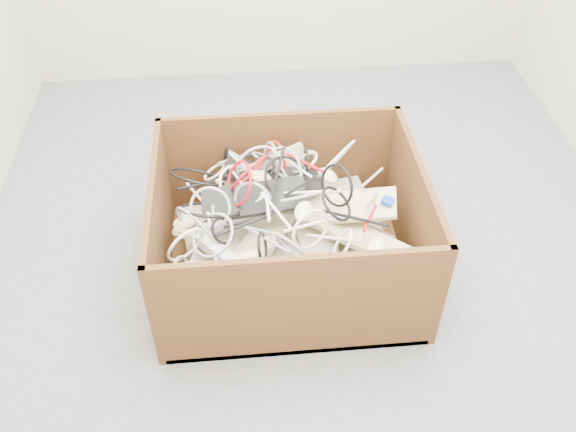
{
  "coord_description": "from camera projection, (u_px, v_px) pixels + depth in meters",
  "views": [
    {
      "loc": [
        -0.29,
        -2.05,
        2.0
      ],
      "look_at": [
        -0.12,
        -0.2,
        0.3
      ],
      "focal_mm": 38.83,
      "sensor_mm": 36.0,
      "label": 1
    }
  ],
  "objects": [
    {
      "name": "cardboard_box",
      "position": [
        285.0,
        247.0,
        2.61
      ],
      "size": [
        1.06,
        0.88,
        0.53
      ],
      "color": "#3F2D0F",
      "rests_on": "ground"
    },
    {
      "name": "vga_plug",
      "position": [
        387.0,
        201.0,
        2.5
      ],
      "size": [
        0.06,
        0.06,
        0.03
      ],
      "primitive_type": "cube",
      "rotation": [
        0.09,
        0.14,
        -0.61
      ],
      "color": "#0D3AC4",
      "rests_on": "keyboard_pile"
    },
    {
      "name": "ground",
      "position": [
        310.0,
        233.0,
        2.88
      ],
      "size": [
        3.0,
        3.0,
        0.0
      ],
      "primitive_type": "plane",
      "color": "#545456",
      "rests_on": "ground"
    },
    {
      "name": "mice_scatter",
      "position": [
        291.0,
        221.0,
        2.42
      ],
      "size": [
        0.83,
        0.64,
        0.17
      ],
      "color": "beige",
      "rests_on": "keyboard_pile"
    },
    {
      "name": "power_strip_right",
      "position": [
        224.0,
        256.0,
        2.33
      ],
      "size": [
        0.23,
        0.22,
        0.09
      ],
      "primitive_type": "cube",
      "rotation": [
        -0.1,
        0.17,
        -0.78
      ],
      "color": "silver",
      "rests_on": "keyboard_pile"
    },
    {
      "name": "cable_tangle",
      "position": [
        257.0,
        192.0,
        2.48
      ],
      "size": [
        0.94,
        0.73,
        0.41
      ],
      "color": "#949499",
      "rests_on": "keyboard_pile"
    },
    {
      "name": "keyboard_pile",
      "position": [
        292.0,
        221.0,
        2.53
      ],
      "size": [
        0.99,
        0.72,
        0.36
      ],
      "color": "beige",
      "rests_on": "cardboard_box"
    },
    {
      "name": "power_strip_left",
      "position": [
        236.0,
        212.0,
        2.43
      ],
      "size": [
        0.27,
        0.17,
        0.11
      ],
      "primitive_type": "cube",
      "rotation": [
        0.14,
        -0.26,
        0.44
      ],
      "color": "silver",
      "rests_on": "keyboard_pile"
    }
  ]
}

